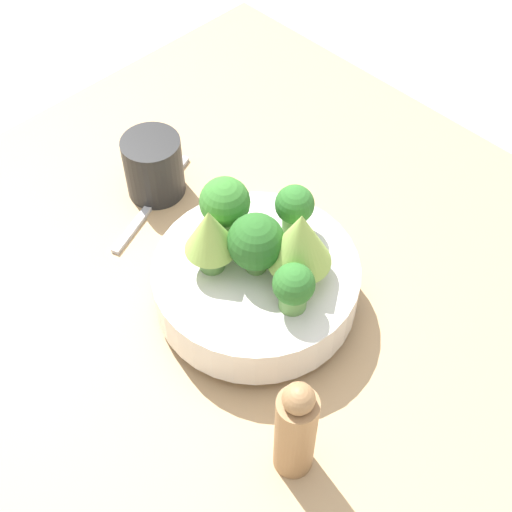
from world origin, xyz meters
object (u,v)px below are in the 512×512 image
object	(u,v)px
bowl	(256,283)
pepper_mill	(296,430)
fork	(152,202)
cup	(154,166)

from	to	relation	value
bowl	pepper_mill	size ratio (longest dim) A/B	1.58
bowl	fork	size ratio (longest dim) A/B	1.30
fork	pepper_mill	bearing A→B (deg)	71.54
bowl	fork	distance (m)	0.22
cup	pepper_mill	distance (m)	0.42
bowl	cup	xyz separation A→B (m)	(-0.04, -0.23, 0.00)
cup	fork	distance (m)	0.05
bowl	pepper_mill	world-z (taller)	pepper_mill
bowl	pepper_mill	xyz separation A→B (m)	(0.11, 0.17, 0.03)
bowl	fork	bearing A→B (deg)	-94.14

